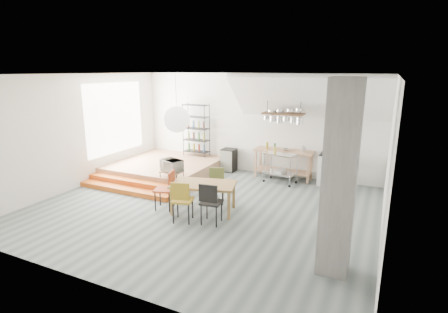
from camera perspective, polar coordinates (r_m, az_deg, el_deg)
The scene contains 26 objects.
floor at distance 8.70m, azimuth -3.41°, elevation -8.32°, with size 8.00×8.00×0.00m, color #556062.
wall_back at distance 11.37m, azimuth 5.00°, elevation 5.33°, with size 8.00×0.04×3.20m, color silver.
wall_left at distance 10.72m, azimuth -22.70°, elevation 3.78°, with size 0.04×7.00×3.20m, color silver.
wall_right at distance 7.25m, azimuth 25.36°, elevation -0.96°, with size 0.04×7.00×3.20m, color silver.
ceiling at distance 8.05m, azimuth -3.75°, elevation 13.25°, with size 8.00×7.00×0.02m, color white.
slope_ceiling at distance 10.19m, azimuth 13.55°, elevation 9.39°, with size 4.40×1.80×0.15m, color white.
window_pane at distance 11.72m, azimuth -17.31°, elevation 6.00°, with size 0.02×2.50×2.20m, color white.
platform at distance 11.51m, azimuth -9.59°, elevation -1.85°, with size 3.00×3.00×0.40m, color #A87654.
step_lower at distance 10.09m, azimuth -15.89°, elevation -5.26°, with size 3.00×0.35×0.13m, color #C75817.
step_upper at distance 10.32m, azimuth -14.65°, elevation -4.36°, with size 3.00×0.35×0.27m, color #C75817.
concrete_column at distance 5.83m, azimuth 18.32°, elevation -3.70°, with size 0.50×0.50×3.20m, color slate.
kitchen_counter at distance 10.90m, azimuth 9.66°, elevation -0.41°, with size 1.80×0.60×0.91m.
stove at distance 10.67m, azimuth 16.88°, elevation -1.95°, with size 0.60×0.60×1.18m.
pot_rack at distance 10.43m, azimuth 9.77°, elevation 6.49°, with size 1.20×0.50×1.43m.
wire_shelving at distance 11.98m, azimuth -4.56°, elevation 4.47°, with size 0.88×0.38×1.80m.
microwave_shelf at distance 9.82m, azimuth -8.54°, elevation -2.46°, with size 0.60×0.40×0.16m.
paper_lantern at distance 8.06m, azimuth -7.71°, elevation 6.02°, with size 0.60×0.60×0.60m, color white.
dining_table at distance 8.26m, azimuth -3.38°, elevation -4.89°, with size 1.65×1.19×0.71m.
chair_mustard at distance 7.74m, azimuth -6.93°, elevation -6.75°, with size 0.54×0.54×0.96m.
chair_black at distance 7.59m, azimuth -2.28°, elevation -7.12°, with size 0.49×0.49×0.95m.
chair_olive at distance 8.88m, azimuth -1.22°, elevation -4.22°, with size 0.53×0.53×0.88m.
chair_red at distance 8.53m, azimuth -9.26°, elevation -4.86°, with size 0.54×0.54×0.96m.
rolling_cart at distance 10.48m, azimuth 9.21°, elevation -1.19°, with size 1.00×0.68×0.91m.
mini_fridge at distance 11.63m, azimuth 0.80°, elevation -0.56°, with size 0.45×0.45×0.76m, color black.
microwave at distance 9.77m, azimuth -8.58°, elevation -1.43°, with size 0.59×0.40×0.33m, color beige.
bowl at distance 10.77m, azimuth 10.02°, elevation 1.10°, with size 0.24×0.24×0.06m, color silver.
Camera 1 is at (3.90, -7.04, 3.30)m, focal length 28.00 mm.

